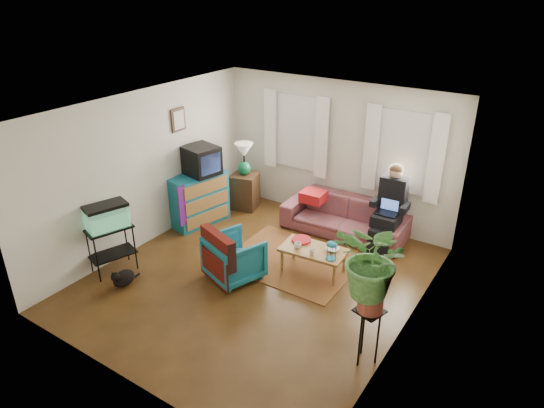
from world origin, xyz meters
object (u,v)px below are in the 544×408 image
Objects in this scene: armchair at (234,256)px; coffee_table at (313,260)px; dresser at (198,199)px; side_table at (245,191)px; plant_stand at (367,336)px; aquarium_stand at (112,249)px; sofa at (345,211)px.

coffee_table is (0.93, 0.78, -0.17)m from armchair.
side_table is at bearing 83.66° from dresser.
plant_stand is (1.46, -1.35, 0.16)m from coffee_table.
aquarium_stand is (-0.35, -2.98, 0.03)m from side_table.
aquarium_stand is 4.08m from plant_stand.
armchair is (-0.77, -2.20, -0.05)m from sofa.
armchair reaches higher than aquarium_stand.
sofa is 3.21m from plant_stand.
side_table is at bearing -37.73° from armchair.
plant_stand reaches higher than side_table.
side_table reaches higher than coffee_table.
armchair is at bearing 46.28° from aquarium_stand.
sofa is 2.90× the size of aquarium_stand.
dresser reaches higher than side_table.
dresser is at bearing 168.41° from coffee_table.
sofa reaches higher than plant_stand.
aquarium_stand is (-0.01, -1.99, -0.10)m from dresser.
sofa is 1.45m from coffee_table.
sofa is at bearing 2.90° from side_table.
plant_stand reaches higher than coffee_table.
dresser is 2.00m from aquarium_stand.
dresser is 1.07× the size of coffee_table.
coffee_table is at bearing 137.18° from plant_stand.
sofa reaches higher than aquarium_stand.
plant_stand is at bearing -9.87° from dresser.
coffee_table is at bearing -30.24° from side_table.
plant_stand is at bearing -62.18° from sofa.
armchair is 0.76× the size of coffee_table.
sofa is 2.68m from dresser.
aquarium_stand is at bearing 47.54° from armchair.
side_table is 0.66× the size of dresser.
side_table is 0.71× the size of coffee_table.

